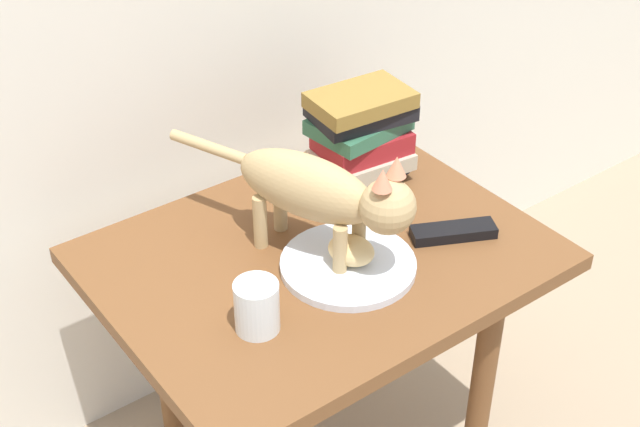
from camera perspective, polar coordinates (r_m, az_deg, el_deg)
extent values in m
cube|color=brown|center=(1.54, 0.00, -2.90)|extent=(0.74, 0.58, 0.03)
cylinder|color=brown|center=(1.72, 10.31, -11.09)|extent=(0.04, 0.04, 0.52)
cylinder|color=brown|center=(1.78, -9.88, -9.04)|extent=(0.04, 0.04, 0.52)
cylinder|color=brown|center=(1.95, 1.31, -3.90)|extent=(0.04, 0.04, 0.52)
cylinder|color=silver|center=(1.49, 1.81, -3.31)|extent=(0.23, 0.23, 0.01)
ellipsoid|color=#E0BC7A|center=(1.47, 2.01, -2.37)|extent=(0.09, 0.10, 0.05)
cylinder|color=tan|center=(1.49, 2.50, -1.33)|extent=(0.02, 0.02, 0.10)
cylinder|color=tan|center=(1.45, 1.29, -2.52)|extent=(0.02, 0.02, 0.10)
cylinder|color=tan|center=(1.56, -2.57, 0.54)|extent=(0.02, 0.02, 0.10)
cylinder|color=tan|center=(1.52, -3.86, -0.54)|extent=(0.02, 0.02, 0.10)
ellipsoid|color=tan|center=(1.46, -0.90, 1.77)|extent=(0.18, 0.28, 0.11)
sphere|color=tan|center=(1.39, 4.37, 0.43)|extent=(0.09, 0.09, 0.09)
cone|color=#DD8460|center=(1.37, 4.93, 3.03)|extent=(0.03, 0.03, 0.03)
cone|color=#DD8460|center=(1.33, 4.03, 2.20)|extent=(0.03, 0.03, 0.03)
cylinder|color=tan|center=(1.56, -7.14, 4.26)|extent=(0.08, 0.16, 0.02)
cube|color=black|center=(1.72, 2.35, 2.67)|extent=(0.19, 0.14, 0.03)
cube|color=#BCB299|center=(1.70, 2.66, 3.45)|extent=(0.18, 0.14, 0.03)
cube|color=maroon|center=(1.69, 2.71, 4.64)|extent=(0.17, 0.14, 0.04)
cube|color=#336B4C|center=(1.67, 2.51, 5.70)|extent=(0.18, 0.15, 0.03)
cube|color=black|center=(1.66, 2.64, 6.59)|extent=(0.20, 0.15, 0.03)
cube|color=olive|center=(1.63, 2.62, 7.27)|extent=(0.19, 0.13, 0.03)
cylinder|color=silver|center=(1.36, -4.07, -5.97)|extent=(0.07, 0.07, 0.08)
cylinder|color=silver|center=(1.37, -4.04, -6.62)|extent=(0.06, 0.06, 0.04)
cube|color=black|center=(1.58, 8.54, -1.17)|extent=(0.15, 0.11, 0.02)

